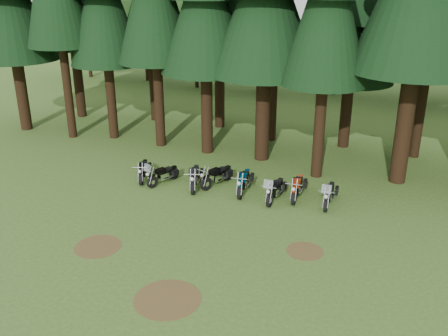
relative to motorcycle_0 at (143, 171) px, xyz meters
The scene contains 19 objects.
ground 6.48m from the motorcycle_0, 43.97° to the right, with size 120.00×120.00×0.00m, color #375720.
pine_back_4 14.60m from the motorcycle_0, 45.21° to the left, with size 4.94×4.94×13.78m.
decid_0 27.67m from the motorcycle_0, 130.02° to the left, with size 8.00×7.78×10.00m.
decid_1 24.70m from the motorcycle_0, 118.04° to the left, with size 7.91×7.69×9.88m.
decid_2 21.57m from the motorcycle_0, 105.90° to the left, with size 6.72×6.53×8.40m.
decid_3 21.04m from the motorcycle_0, 90.16° to the left, with size 6.12×5.95×7.65m.
decid_4 23.04m from the motorcycle_0, 74.06° to the left, with size 5.93×5.76×7.41m.
decid_5 25.53m from the motorcycle_0, 58.61° to the left, with size 8.45×8.21×10.56m.
dirt_patch_0 6.71m from the motorcycle_0, 75.69° to the right, with size 1.80×1.80×0.01m, color #4C3D1E.
dirt_patch_1 10.00m from the motorcycle_0, 23.55° to the right, with size 1.40×1.40×0.01m, color #4C3D1E.
dirt_patch_2 10.21m from the motorcycle_0, 56.33° to the right, with size 2.20×2.20×0.01m, color #4C3D1E.
motorcycle_0 is the anchor object (origin of this frame).
motorcycle_1 1.21m from the motorcycle_0, ahead, with size 0.97×2.04×1.31m.
motorcycle_2 2.85m from the motorcycle_0, ahead, with size 0.87×2.27×0.95m.
motorcycle_3 3.82m from the motorcycle_0, ahead, with size 0.89×2.16×0.91m.
motorcycle_4 5.25m from the motorcycle_0, ahead, with size 0.46×2.35×0.96m.
motorcycle_5 6.88m from the motorcycle_0, ahead, with size 0.43×2.24×1.41m.
motorcycle_6 7.79m from the motorcycle_0, ahead, with size 0.37×2.30×0.94m.
motorcycle_7 9.28m from the motorcycle_0, ahead, with size 0.42×2.24×1.41m.
Camera 1 is at (7.47, -15.83, 9.88)m, focal length 40.00 mm.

